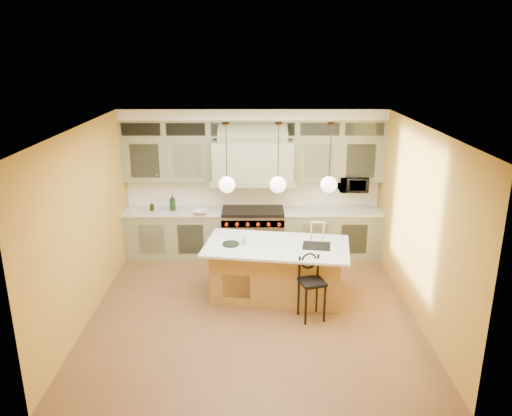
{
  "coord_description": "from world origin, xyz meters",
  "views": [
    {
      "loc": [
        0.04,
        -7.11,
        3.96
      ],
      "look_at": [
        0.06,
        0.7,
        1.45
      ],
      "focal_mm": 35.0,
      "sensor_mm": 36.0,
      "label": 1
    }
  ],
  "objects_px": {
    "range": "(253,232)",
    "microwave": "(353,184)",
    "kitchen_island": "(277,269)",
    "counter_stool": "(311,283)"
  },
  "relations": [
    {
      "from": "range",
      "to": "microwave",
      "type": "distance_m",
      "value": 2.18
    },
    {
      "from": "counter_stool",
      "to": "microwave",
      "type": "distance_m",
      "value": 2.89
    },
    {
      "from": "range",
      "to": "kitchen_island",
      "type": "distance_m",
      "value": 1.74
    },
    {
      "from": "range",
      "to": "counter_stool",
      "type": "xyz_separation_m",
      "value": [
        0.89,
        -2.44,
        0.09
      ]
    },
    {
      "from": "range",
      "to": "microwave",
      "type": "relative_size",
      "value": 2.21
    },
    {
      "from": "range",
      "to": "kitchen_island",
      "type": "relative_size",
      "value": 0.48
    },
    {
      "from": "kitchen_island",
      "to": "microwave",
      "type": "distance_m",
      "value": 2.57
    },
    {
      "from": "kitchen_island",
      "to": "range",
      "type": "bearing_deg",
      "value": 112.06
    },
    {
      "from": "range",
      "to": "microwave",
      "type": "xyz_separation_m",
      "value": [
        1.95,
        0.11,
        0.96
      ]
    },
    {
      "from": "counter_stool",
      "to": "microwave",
      "type": "relative_size",
      "value": 1.89
    }
  ]
}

